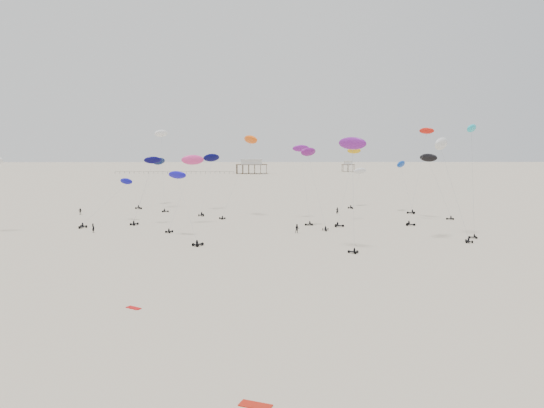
{
  "coord_description": "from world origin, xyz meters",
  "views": [
    {
      "loc": [
        -1.37,
        -8.09,
        17.14
      ],
      "look_at": [
        0.0,
        88.0,
        7.0
      ],
      "focal_mm": 35.0,
      "sensor_mm": 36.0,
      "label": 1
    }
  ],
  "objects_px": {
    "pavilion_small": "(348,167)",
    "rig_9": "(404,176)",
    "spectator_0": "(93,233)",
    "rig_0": "(311,166)",
    "rig_4": "(358,177)",
    "pavilion_main": "(252,167)"
  },
  "relations": [
    {
      "from": "pavilion_main",
      "to": "pavilion_small",
      "type": "bearing_deg",
      "value": 23.2
    },
    {
      "from": "pavilion_small",
      "to": "rig_9",
      "type": "height_order",
      "value": "rig_9"
    },
    {
      "from": "rig_0",
      "to": "rig_4",
      "type": "relative_size",
      "value": 1.43
    },
    {
      "from": "spectator_0",
      "to": "rig_0",
      "type": "bearing_deg",
      "value": -135.9
    },
    {
      "from": "pavilion_main",
      "to": "rig_0",
      "type": "distance_m",
      "value": 244.91
    },
    {
      "from": "pavilion_small",
      "to": "rig_4",
      "type": "distance_m",
      "value": 235.39
    },
    {
      "from": "pavilion_small",
      "to": "pavilion_main",
      "type": "bearing_deg",
      "value": -156.8
    },
    {
      "from": "rig_9",
      "to": "spectator_0",
      "type": "bearing_deg",
      "value": 133.88
    },
    {
      "from": "pavilion_small",
      "to": "spectator_0",
      "type": "bearing_deg",
      "value": -108.94
    },
    {
      "from": "pavilion_small",
      "to": "rig_9",
      "type": "relative_size",
      "value": 0.64
    },
    {
      "from": "rig_4",
      "to": "rig_9",
      "type": "bearing_deg",
      "value": 105.31
    },
    {
      "from": "rig_4",
      "to": "rig_9",
      "type": "xyz_separation_m",
      "value": [
        9.76,
        -13.66,
        0.88
      ]
    },
    {
      "from": "pavilion_small",
      "to": "rig_4",
      "type": "relative_size",
      "value": 0.73
    },
    {
      "from": "pavilion_small",
      "to": "rig_4",
      "type": "xyz_separation_m",
      "value": [
        -33.74,
        -232.9,
        5.27
      ]
    },
    {
      "from": "rig_9",
      "to": "pavilion_main",
      "type": "bearing_deg",
      "value": 30.58
    },
    {
      "from": "pavilion_main",
      "to": "rig_4",
      "type": "xyz_separation_m",
      "value": [
        36.26,
        -202.9,
        4.53
      ]
    },
    {
      "from": "rig_4",
      "to": "spectator_0",
      "type": "distance_m",
      "value": 79.28
    },
    {
      "from": "pavilion_small",
      "to": "rig_9",
      "type": "xyz_separation_m",
      "value": [
        -23.97,
        -246.56,
        6.15
      ]
    },
    {
      "from": "pavilion_main",
      "to": "rig_4",
      "type": "height_order",
      "value": "rig_4"
    },
    {
      "from": "rig_0",
      "to": "rig_4",
      "type": "height_order",
      "value": "rig_0"
    },
    {
      "from": "pavilion_main",
      "to": "pavilion_small",
      "type": "height_order",
      "value": "pavilion_main"
    },
    {
      "from": "pavilion_main",
      "to": "rig_4",
      "type": "distance_m",
      "value": 206.16
    }
  ]
}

